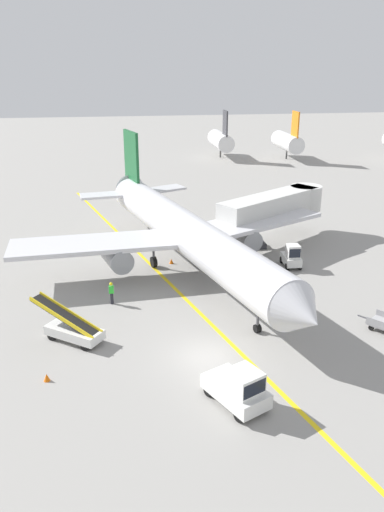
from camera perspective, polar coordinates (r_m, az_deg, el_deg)
name	(u,v)px	position (r m, az deg, el deg)	size (l,w,h in m)	color
ground_plane	(207,357)	(31.14, 1.68, -11.27)	(300.00, 300.00, 0.00)	gray
taxi_line_yellow	(205,318)	(35.53, 1.43, -6.93)	(0.30, 80.00, 0.01)	yellow
airliner	(184,231)	(42.48, -0.95, 2.82)	(27.85, 34.79, 10.10)	silver
jet_bridge	(279,206)	(50.40, 9.67, 5.57)	(12.11, 9.08, 4.85)	silver
pushback_tug	(238,388)	(26.94, 5.21, -14.51)	(3.28, 4.07, 2.20)	silver
baggage_tug_near_wing	(292,257)	(44.57, 11.10, -0.10)	(1.43, 2.46, 2.10)	silver
belt_loader_forward_hold	(73,329)	(33.35, -13.23, -7.99)	(4.74, 4.01, 2.59)	silver
ground_crew_marshaller	(111,292)	(37.57, -9.02, -4.04)	(0.36, 0.24, 1.70)	#26262D
safety_cone_nose_left	(259,272)	(42.79, 7.57, -1.80)	(0.36, 0.36, 0.44)	orange
safety_cone_nose_right	(47,377)	(30.09, -15.97, -12.94)	(0.36, 0.36, 0.44)	orange
safety_cone_wingtip_left	(171,261)	(44.79, -2.33, -0.57)	(0.36, 0.36, 0.44)	orange
distant_aircraft_mid_left	(221,140)	(96.56, 3.25, 12.85)	(3.00, 10.10, 8.80)	silver
distant_aircraft_mid_right	(288,141)	(96.31, 10.66, 12.51)	(3.00, 10.10, 8.80)	silver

